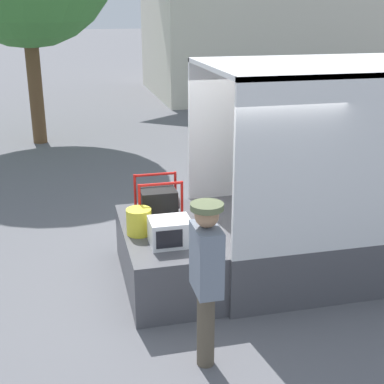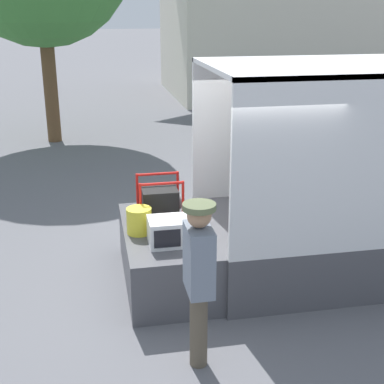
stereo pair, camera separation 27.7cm
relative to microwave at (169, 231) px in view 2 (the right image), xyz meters
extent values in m
plane|color=slate|center=(0.59, 0.46, -0.91)|extent=(160.00, 160.00, 0.00)
cube|color=#4C4C51|center=(2.62, 0.46, -0.54)|extent=(4.07, 2.18, 0.75)
cube|color=white|center=(2.62, 1.52, 0.87)|extent=(4.07, 0.06, 2.05)
cube|color=white|center=(2.62, 0.46, 1.86)|extent=(4.07, 2.18, 0.06)
cylinder|color=silver|center=(2.59, 0.36, 0.00)|extent=(0.26, 0.26, 0.32)
cube|color=#2D7F33|center=(2.19, 0.35, -0.01)|extent=(0.44, 0.32, 0.31)
cube|color=#4C4C51|center=(0.03, 0.46, -0.54)|extent=(1.10, 2.07, 0.75)
cube|color=white|center=(0.00, 0.00, 0.00)|extent=(0.49, 0.41, 0.32)
cube|color=black|center=(-0.05, -0.21, 0.00)|extent=(0.31, 0.01, 0.22)
cube|color=black|center=(0.00, 0.81, 0.05)|extent=(0.47, 0.37, 0.42)
cylinder|color=slate|center=(0.19, 0.81, 0.07)|extent=(0.18, 0.20, 0.20)
cylinder|color=red|center=(-0.28, 0.59, 0.13)|extent=(0.04, 0.04, 0.59)
cylinder|color=red|center=(0.28, 0.59, 0.13)|extent=(0.04, 0.04, 0.59)
cylinder|color=red|center=(-0.28, 1.02, 0.13)|extent=(0.04, 0.04, 0.59)
cylinder|color=red|center=(0.28, 1.02, 0.13)|extent=(0.04, 0.04, 0.59)
cylinder|color=red|center=(0.00, 0.59, 0.41)|extent=(0.56, 0.04, 0.04)
cylinder|color=red|center=(0.00, 1.02, 0.41)|extent=(0.56, 0.04, 0.04)
cylinder|color=yellow|center=(-0.32, 0.39, 0.01)|extent=(0.32, 0.32, 0.33)
cylinder|color=brown|center=(0.09, -1.34, -0.49)|extent=(0.18, 0.18, 0.85)
cube|color=slate|center=(0.09, -1.34, 0.27)|extent=(0.24, 0.44, 0.67)
sphere|color=tan|center=(0.09, -1.34, 0.72)|extent=(0.23, 0.23, 0.23)
cylinder|color=#606B47|center=(0.09, -1.34, 0.81)|extent=(0.32, 0.32, 0.06)
cube|color=beige|center=(7.00, 15.79, 2.68)|extent=(8.98, 6.71, 7.19)
cylinder|color=brown|center=(-1.82, 8.74, 0.42)|extent=(0.36, 0.36, 2.67)
camera|label=1|loc=(-1.11, -5.78, 2.57)|focal=50.00mm
camera|label=2|loc=(-0.84, -5.84, 2.57)|focal=50.00mm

